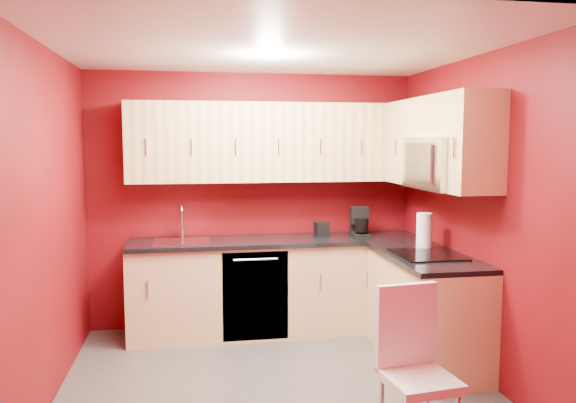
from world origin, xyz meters
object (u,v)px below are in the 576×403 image
object	(u,v)px
microwave	(443,163)
dining_chair	(420,371)
coffee_maker	(361,222)
sink	(182,238)
paper_towel	(424,231)
napkin_holder	(322,229)

from	to	relation	value
microwave	dining_chair	world-z (taller)	microwave
coffee_maker	dining_chair	bearing A→B (deg)	-96.72
sink	coffee_maker	distance (m)	1.73
sink	dining_chair	distance (m)	2.68
paper_towel	dining_chair	world-z (taller)	paper_towel
microwave	coffee_maker	world-z (taller)	microwave
coffee_maker	dining_chair	distance (m)	2.33
microwave	paper_towel	xyz separation A→B (m)	(-0.02, 0.28, -0.60)
sink	napkin_holder	size ratio (longest dim) A/B	3.86
paper_towel	microwave	bearing A→B (deg)	-85.49
coffee_maker	paper_towel	world-z (taller)	paper_towel
paper_towel	dining_chair	bearing A→B (deg)	-113.82
microwave	napkin_holder	world-z (taller)	microwave
coffee_maker	dining_chair	xyz separation A→B (m)	(-0.32, -2.23, -0.57)
sink	napkin_holder	bearing A→B (deg)	3.36
sink	microwave	bearing A→B (deg)	-25.60
paper_towel	napkin_holder	bearing A→B (deg)	132.04
paper_towel	dining_chair	size ratio (longest dim) A/B	0.32
microwave	coffee_maker	xyz separation A→B (m)	(-0.37, 0.99, -0.61)
napkin_holder	microwave	bearing A→B (deg)	-55.48
napkin_holder	dining_chair	world-z (taller)	napkin_holder
microwave	sink	world-z (taller)	microwave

